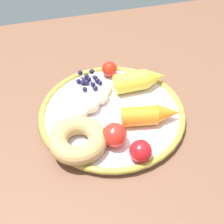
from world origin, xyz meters
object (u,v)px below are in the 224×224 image
(plate, at_px, (112,113))
(carrot_orange, at_px, (151,114))
(dining_table, at_px, (99,161))
(banana, at_px, (90,105))
(donut, at_px, (78,140))
(tomato_near, at_px, (114,135))
(tomato_mid, at_px, (109,69))
(tomato_far, at_px, (141,151))
(blueberry_pile, at_px, (89,80))
(carrot_yellow, at_px, (140,80))

(plate, distance_m, carrot_orange, 0.08)
(dining_table, distance_m, banana, 0.12)
(plate, xyz_separation_m, donut, (0.08, 0.07, 0.02))
(carrot_orange, distance_m, tomato_near, 0.09)
(tomato_mid, bearing_deg, plate, 77.45)
(tomato_far, bearing_deg, tomato_near, -51.95)
(tomato_near, height_order, tomato_mid, tomato_near)
(banana, xyz_separation_m, carrot_orange, (-0.10, 0.06, 0.01))
(blueberry_pile, height_order, tomato_near, tomato_near)
(carrot_orange, distance_m, donut, 0.14)
(tomato_mid, distance_m, tomato_far, 0.23)
(plate, xyz_separation_m, tomato_far, (-0.02, 0.12, 0.02))
(donut, bearing_deg, tomato_far, 151.15)
(blueberry_pile, bearing_deg, dining_table, 84.04)
(donut, height_order, tomato_near, tomato_near)
(banana, height_order, carrot_yellow, carrot_yellow)
(plate, bearing_deg, carrot_yellow, -144.32)
(blueberry_pile, height_order, tomato_far, tomato_far)
(dining_table, bearing_deg, blueberry_pile, -95.96)
(plate, relative_size, carrot_yellow, 2.61)
(carrot_orange, bearing_deg, blueberry_pile, -57.99)
(blueberry_pile, xyz_separation_m, tomato_far, (-0.04, 0.21, 0.01))
(banana, height_order, carrot_orange, carrot_orange)
(dining_table, bearing_deg, tomato_far, 125.74)
(blueberry_pile, xyz_separation_m, tomato_near, (-0.01, 0.17, 0.02))
(donut, distance_m, tomato_near, 0.06)
(banana, xyz_separation_m, blueberry_pile, (-0.01, -0.08, -0.01))
(plate, relative_size, donut, 2.80)
(tomato_near, distance_m, tomato_mid, 0.19)
(banana, xyz_separation_m, tomato_far, (-0.06, 0.14, 0.01))
(tomato_far, bearing_deg, plate, -81.92)
(carrot_orange, distance_m, tomato_mid, 0.16)
(dining_table, distance_m, carrot_orange, 0.15)
(carrot_yellow, relative_size, tomato_near, 2.48)
(carrot_yellow, height_order, blueberry_pile, carrot_yellow)
(donut, xyz_separation_m, tomato_far, (-0.09, 0.05, 0.00))
(tomato_mid, bearing_deg, blueberry_pile, 16.06)
(dining_table, relative_size, tomato_far, 31.79)
(carrot_yellow, height_order, donut, carrot_yellow)
(banana, bearing_deg, carrot_yellow, -162.68)
(tomato_mid, bearing_deg, tomato_far, 87.96)
(dining_table, height_order, donut, donut)
(plate, xyz_separation_m, carrot_yellow, (-0.08, -0.05, 0.02))
(donut, relative_size, blueberry_pile, 1.73)
(dining_table, distance_m, donut, 0.12)
(blueberry_pile, bearing_deg, carrot_yellow, 156.58)
(dining_table, relative_size, carrot_yellow, 11.23)
(dining_table, bearing_deg, plate, -133.32)
(dining_table, xyz_separation_m, carrot_orange, (-0.10, 0.00, 0.11))
(banana, relative_size, carrot_yellow, 1.21)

